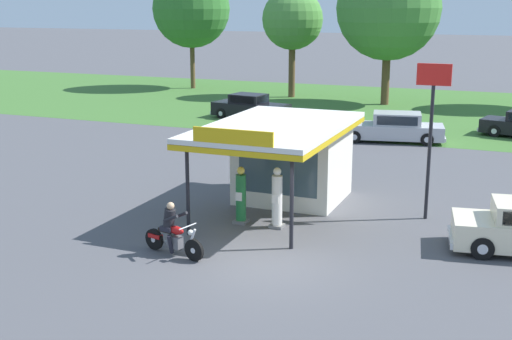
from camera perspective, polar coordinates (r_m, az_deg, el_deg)
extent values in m
plane|color=#4C4C51|center=(19.05, 1.02, -7.90)|extent=(300.00, 300.00, 0.00)
cube|color=#3D6B2D|center=(47.47, 14.24, 4.87)|extent=(120.00, 24.00, 0.01)
cube|color=silver|center=(24.91, 3.15, 0.85)|extent=(3.61, 3.34, 2.94)
cube|color=#384C56|center=(23.39, 1.83, 0.15)|extent=(2.89, 0.05, 1.88)
cube|color=silver|center=(22.97, 1.75, 3.70)|extent=(4.31, 7.38, 0.16)
cube|color=gold|center=(23.00, 1.75, 3.26)|extent=(4.31, 7.38, 0.18)
cube|color=gold|center=(19.58, -1.98, 2.82)|extent=(2.53, 0.08, 0.44)
cylinder|color=black|center=(19.74, 3.03, -2.62)|extent=(0.12, 0.12, 2.94)
cylinder|color=black|center=(21.06, -5.77, -1.62)|extent=(0.12, 0.12, 2.94)
cube|color=slate|center=(22.46, -1.27, -4.34)|extent=(0.44, 0.44, 0.10)
cylinder|color=#1E6B33|center=(22.22, -1.28, -2.33)|extent=(0.34, 0.34, 1.54)
cube|color=white|center=(22.04, -1.46, -2.26)|extent=(0.22, 0.02, 0.28)
sphere|color=#EACC4C|center=(21.98, -1.29, -0.05)|extent=(0.26, 0.26, 0.26)
cube|color=slate|center=(22.01, 1.76, -4.73)|extent=(0.44, 0.44, 0.10)
cylinder|color=silver|center=(21.75, 1.78, -2.57)|extent=(0.34, 0.34, 1.63)
cube|color=white|center=(21.57, 1.62, -2.48)|extent=(0.22, 0.02, 0.28)
sphere|color=white|center=(21.50, 1.80, -0.13)|extent=(0.26, 0.26, 0.26)
cylinder|color=black|center=(19.22, -5.23, -6.74)|extent=(0.65, 0.25, 0.64)
cylinder|color=silver|center=(19.22, -5.23, -6.74)|extent=(0.18, 0.15, 0.16)
cylinder|color=black|center=(20.21, -8.56, -5.79)|extent=(0.65, 0.25, 0.64)
cylinder|color=silver|center=(20.21, -8.56, -5.79)|extent=(0.18, 0.15, 0.16)
ellipsoid|color=#B21414|center=(19.49, -6.76, -5.05)|extent=(0.60, 0.37, 0.24)
cube|color=#59595E|center=(19.64, -6.84, -6.01)|extent=(0.48, 0.34, 0.36)
cube|color=black|center=(19.74, -7.51, -5.01)|extent=(0.53, 0.37, 0.10)
cylinder|color=silver|center=(19.18, -5.48, -5.89)|extent=(0.38, 0.16, 0.71)
cylinder|color=silver|center=(19.14, -5.77, -4.75)|extent=(0.20, 0.69, 0.04)
sphere|color=silver|center=(19.12, -5.54, -5.26)|extent=(0.16, 0.16, 0.16)
cube|color=#B21414|center=(20.14, -8.47, -5.50)|extent=(0.47, 0.28, 0.12)
cylinder|color=silver|center=(20.04, -7.40, -6.04)|extent=(0.70, 0.25, 0.18)
cube|color=black|center=(19.67, -7.36, -4.88)|extent=(0.47, 0.43, 0.14)
cylinder|color=black|center=(19.78, -6.58, -5.98)|extent=(0.17, 0.25, 0.56)
cylinder|color=black|center=(19.57, -7.22, -6.23)|extent=(0.17, 0.25, 0.56)
cylinder|color=black|center=(19.55, -7.31, -4.03)|extent=(0.48, 0.41, 0.60)
sphere|color=tan|center=(19.40, -7.21, -3.01)|extent=(0.22, 0.22, 0.22)
cylinder|color=black|center=(19.51, -6.40, -3.79)|extent=(0.54, 0.22, 0.31)
cylinder|color=black|center=(19.23, -7.20, -4.08)|extent=(0.54, 0.22, 0.31)
cube|color=silver|center=(21.03, 16.08, -5.46)|extent=(0.39, 1.73, 0.18)
cylinder|color=black|center=(21.90, 18.13, -4.76)|extent=(0.68, 0.30, 0.66)
cylinder|color=silver|center=(21.90, 18.13, -4.76)|extent=(0.33, 0.26, 0.30)
cylinder|color=black|center=(20.29, 18.52, -6.27)|extent=(0.68, 0.30, 0.66)
cylinder|color=silver|center=(20.29, 18.52, -6.27)|extent=(0.33, 0.26, 0.30)
cube|color=black|center=(42.65, -0.44, 5.11)|extent=(5.08, 2.54, 0.82)
cube|color=black|center=(42.64, -0.63, 6.04)|extent=(2.28, 1.90, 0.55)
cube|color=#283847|center=(42.13, 0.55, 5.95)|extent=(0.25, 1.42, 0.44)
cube|color=#283847|center=(43.31, -0.08, 6.17)|extent=(1.74, 0.29, 0.42)
cube|color=#283847|center=(41.97, -1.19, 5.92)|extent=(1.74, 0.29, 0.42)
cube|color=silver|center=(41.50, 2.47, 4.45)|extent=(0.38, 1.74, 0.18)
cube|color=silver|center=(44.01, -3.19, 4.98)|extent=(0.38, 1.74, 0.18)
sphere|color=white|center=(41.95, 2.87, 5.01)|extent=(0.18, 0.18, 0.18)
sphere|color=white|center=(40.93, 2.10, 4.79)|extent=(0.18, 0.18, 0.18)
cylinder|color=black|center=(42.62, 2.07, 4.74)|extent=(0.68, 0.30, 0.66)
cylinder|color=silver|center=(42.62, 2.07, 4.74)|extent=(0.33, 0.26, 0.30)
cylinder|color=black|center=(41.14, 0.92, 4.42)|extent=(0.68, 0.30, 0.66)
cylinder|color=silver|center=(41.14, 0.92, 4.42)|extent=(0.33, 0.26, 0.30)
cylinder|color=black|center=(44.27, -1.70, 5.09)|extent=(0.68, 0.30, 0.66)
cylinder|color=silver|center=(44.27, -1.70, 5.09)|extent=(0.33, 0.26, 0.30)
cylinder|color=black|center=(42.86, -2.93, 4.79)|extent=(0.68, 0.30, 0.66)
cylinder|color=silver|center=(42.86, -2.93, 4.79)|extent=(0.33, 0.26, 0.30)
cube|color=silver|center=(40.04, 18.52, 3.40)|extent=(0.47, 1.67, 0.18)
cylinder|color=black|center=(40.60, 20.05, 3.46)|extent=(0.69, 0.33, 0.66)
cylinder|color=silver|center=(40.60, 20.05, 3.46)|extent=(0.34, 0.28, 0.30)
cylinder|color=black|center=(39.02, 19.44, 3.12)|extent=(0.69, 0.33, 0.66)
cylinder|color=silver|center=(39.02, 19.44, 3.12)|extent=(0.34, 0.28, 0.30)
cube|color=#B7B7BC|center=(36.31, 11.27, 3.24)|extent=(5.65, 2.87, 0.74)
cube|color=#B7B7BC|center=(36.20, 11.79, 4.27)|extent=(2.70, 2.08, 0.62)
cube|color=#283847|center=(36.20, 9.90, 4.36)|extent=(0.32, 1.44, 0.49)
cube|color=#283847|center=(35.40, 11.80, 4.06)|extent=(2.03, 0.43, 0.47)
cube|color=#283847|center=(37.00, 11.78, 4.47)|extent=(2.03, 0.43, 0.47)
cube|color=silver|center=(36.44, 6.96, 3.05)|extent=(0.46, 1.77, 0.18)
cube|color=silver|center=(36.48, 15.53, 2.65)|extent=(0.46, 1.77, 0.18)
sphere|color=white|center=(35.80, 6.88, 3.32)|extent=(0.18, 0.18, 0.18)
sphere|color=white|center=(36.98, 7.02, 3.65)|extent=(0.18, 0.18, 0.18)
cylinder|color=black|center=(35.53, 8.29, 2.77)|extent=(0.69, 0.32, 0.66)
cylinder|color=silver|center=(35.53, 8.29, 2.77)|extent=(0.33, 0.27, 0.30)
cylinder|color=black|center=(37.24, 8.43, 3.28)|extent=(0.69, 0.32, 0.66)
cylinder|color=silver|center=(37.24, 8.43, 3.28)|extent=(0.33, 0.27, 0.30)
cylinder|color=black|center=(35.55, 14.20, 2.50)|extent=(0.69, 0.32, 0.66)
cylinder|color=silver|center=(35.55, 14.20, 2.50)|extent=(0.33, 0.27, 0.30)
cylinder|color=black|center=(37.27, 14.07, 3.02)|extent=(0.69, 0.32, 0.66)
cylinder|color=silver|center=(37.27, 14.07, 3.02)|extent=(0.33, 0.27, 0.30)
cylinder|color=#2D3351|center=(31.00, 4.31, 1.42)|extent=(0.26, 0.26, 0.82)
cylinder|color=black|center=(30.86, 4.33, 2.69)|extent=(0.34, 0.34, 0.58)
sphere|color=tan|center=(30.79, 4.35, 3.42)|extent=(0.22, 0.22, 0.22)
cylinder|color=black|center=(33.64, -1.91, 2.45)|extent=(0.26, 0.26, 0.84)
cylinder|color=#B21E23|center=(33.51, -1.92, 3.65)|extent=(0.34, 0.34, 0.59)
sphere|color=beige|center=(33.44, -1.93, 4.34)|extent=(0.23, 0.23, 0.23)
cylinder|color=black|center=(33.42, -1.93, 4.47)|extent=(0.36, 0.36, 0.02)
cylinder|color=brown|center=(58.53, -5.36, 8.92)|extent=(0.39, 0.39, 4.21)
sphere|color=#33702D|center=(58.32, -5.47, 13.36)|extent=(6.47, 6.47, 6.47)
cylinder|color=brown|center=(49.57, 10.86, 7.75)|extent=(0.57, 0.57, 4.04)
sphere|color=#427F38|center=(49.31, 11.12, 13.25)|extent=(7.29, 7.29, 7.29)
cylinder|color=brown|center=(52.74, 3.03, 8.42)|extent=(0.50, 0.50, 4.19)
sphere|color=#4C893D|center=(52.52, 3.09, 12.58)|extent=(4.62, 4.62, 4.62)
sphere|color=#4C893D|center=(52.35, 3.86, 12.06)|extent=(2.99, 2.99, 2.99)
cylinder|color=black|center=(23.04, 14.38, 1.35)|extent=(0.12, 0.12, 4.49)
cube|color=red|center=(22.65, 14.77, 7.78)|extent=(1.10, 0.08, 0.70)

